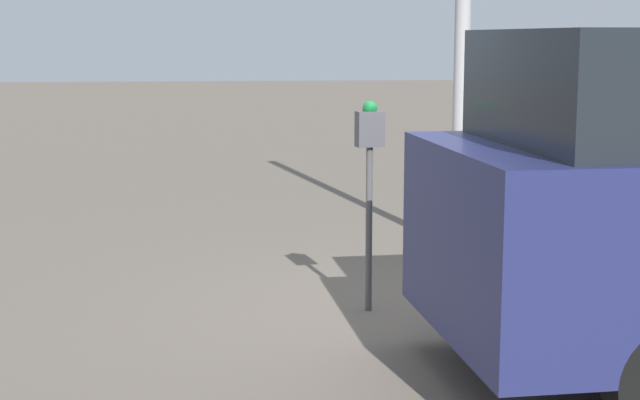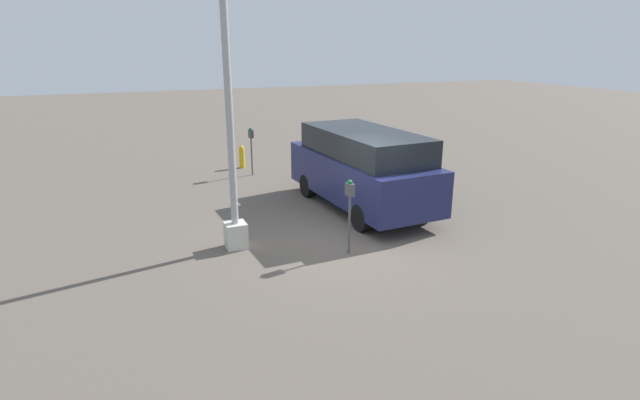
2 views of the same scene
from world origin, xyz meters
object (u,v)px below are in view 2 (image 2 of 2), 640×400
(parking_meter_near, at_px, (350,200))
(parking_meter_far, at_px, (251,140))
(parked_van, at_px, (362,167))
(fire_hydrant, at_px, (242,157))
(lamp_post, at_px, (232,173))

(parking_meter_near, relative_size, parking_meter_far, 1.00)
(parked_van, bearing_deg, parking_meter_near, 145.03)
(parking_meter_near, distance_m, parked_van, 3.04)
(parking_meter_near, xyz_separation_m, fire_hydrant, (8.23, 0.18, -0.77))
(lamp_post, relative_size, fire_hydrant, 6.89)
(parking_meter_far, relative_size, fire_hydrant, 2.01)
(lamp_post, relative_size, parked_van, 1.08)
(parking_meter_near, bearing_deg, parked_van, -41.88)
(parked_van, bearing_deg, lamp_post, 107.42)
(lamp_post, distance_m, parked_van, 3.99)
(parking_meter_near, xyz_separation_m, parked_van, (2.58, -1.62, -0.04))
(fire_hydrant, bearing_deg, parking_meter_near, -178.75)
(parking_meter_far, bearing_deg, fire_hydrant, -6.97)
(parking_meter_far, bearing_deg, parked_van, -168.70)
(parking_meter_near, distance_m, lamp_post, 2.46)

